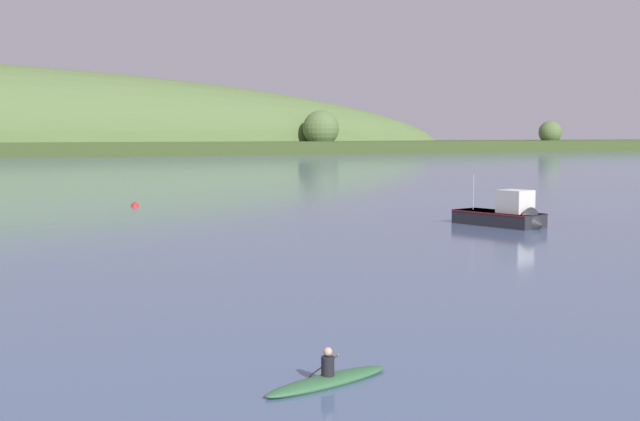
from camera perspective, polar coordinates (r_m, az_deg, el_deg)
fishing_boat_moored at (r=55.95m, az=12.75°, el=-0.49°), size 3.27×6.81×4.07m
canoe_with_paddler at (r=20.43m, az=0.54°, el=-11.61°), size 3.83×1.62×1.02m
mooring_buoy_midchannel at (r=71.82m, az=-12.64°, el=0.30°), size 0.66×0.66×0.74m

